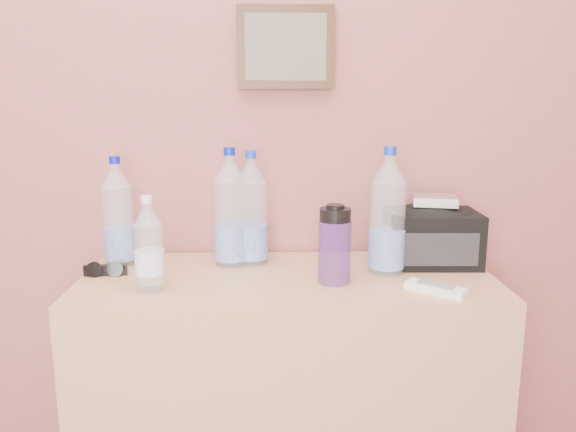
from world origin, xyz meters
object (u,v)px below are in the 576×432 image
object	(u,v)px
sunglasses	(106,270)
toiletry_bag	(432,234)
dresser	(288,391)
pet_large_d	(388,218)
foil_packet	(435,200)
pet_large_a	(118,217)
pet_small	(149,249)
pet_large_b	(251,214)
pet_large_c	(231,214)
nalgene_bottle	(335,245)
ac_remote	(436,289)

from	to	relation	value
sunglasses	toiletry_bag	distance (m)	0.98
dresser	pet_large_d	xyz separation A→B (m)	(0.29, 0.02, 0.54)
pet_large_d	foil_packet	xyz separation A→B (m)	(0.16, 0.09, 0.04)
pet_large_a	toiletry_bag	size ratio (longest dim) A/B	1.22
pet_small	foil_packet	world-z (taller)	pet_small
pet_large_b	sunglasses	xyz separation A→B (m)	(-0.42, -0.12, -0.14)
pet_large_c	sunglasses	world-z (taller)	pet_large_c
pet_large_a	pet_large_d	world-z (taller)	pet_large_d
pet_large_d	nalgene_bottle	xyz separation A→B (m)	(-0.16, -0.09, -0.06)
ac_remote	foil_packet	bearing A→B (deg)	114.88
pet_large_d	pet_small	distance (m)	0.68
sunglasses	toiletry_bag	xyz separation A→B (m)	(0.98, 0.10, 0.08)
dresser	pet_large_b	xyz separation A→B (m)	(-0.11, 0.13, 0.53)
dresser	foil_packet	distance (m)	0.74
pet_large_b	pet_large_d	world-z (taller)	pet_large_d
dresser	foil_packet	world-z (taller)	foil_packet
pet_small	pet_large_c	bearing A→B (deg)	49.73
pet_large_a	foil_packet	distance (m)	0.97
pet_large_b	ac_remote	xyz separation A→B (m)	(0.49, -0.29, -0.14)
pet_large_b	nalgene_bottle	distance (m)	0.31
dresser	pet_large_d	size ratio (longest dim) A/B	3.21
pet_large_d	nalgene_bottle	distance (m)	0.19
dresser	pet_large_b	size ratio (longest dim) A/B	3.40
pet_large_b	toiletry_bag	world-z (taller)	pet_large_b
ac_remote	foil_packet	xyz separation A→B (m)	(0.06, 0.27, 0.19)
ac_remote	pet_large_c	bearing A→B (deg)	-168.07
pet_large_b	foil_packet	distance (m)	0.56
ac_remote	toiletry_bag	xyz separation A→B (m)	(0.06, 0.27, 0.08)
pet_small	toiletry_bag	distance (m)	0.85
ac_remote	foil_packet	size ratio (longest dim) A/B	1.23
pet_large_c	sunglasses	xyz separation A→B (m)	(-0.36, -0.10, -0.14)
dresser	toiletry_bag	world-z (taller)	toiletry_bag
foil_packet	dresser	bearing A→B (deg)	-166.95
pet_large_a	pet_small	size ratio (longest dim) A/B	1.30
foil_packet	pet_large_b	bearing A→B (deg)	177.53
nalgene_bottle	pet_large_b	bearing A→B (deg)	140.11
foil_packet	pet_small	bearing A→B (deg)	-164.66
toiletry_bag	foil_packet	world-z (taller)	foil_packet
pet_large_c	nalgene_bottle	bearing A→B (deg)	-31.47
pet_large_d	pet_large_a	bearing A→B (deg)	172.09
pet_small	sunglasses	world-z (taller)	pet_small
pet_large_a	pet_large_d	bearing A→B (deg)	-7.91
pet_small	ac_remote	distance (m)	0.76
nalgene_bottle	pet_large_d	bearing A→B (deg)	28.01
dresser	pet_large_a	xyz separation A→B (m)	(-0.52, 0.13, 0.52)
ac_remote	dresser	bearing A→B (deg)	-164.52
pet_large_c	ac_remote	bearing A→B (deg)	-26.49
pet_large_d	foil_packet	bearing A→B (deg)	28.27
pet_large_b	ac_remote	distance (m)	0.59
pet_large_a	nalgene_bottle	xyz separation A→B (m)	(0.64, -0.20, -0.04)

